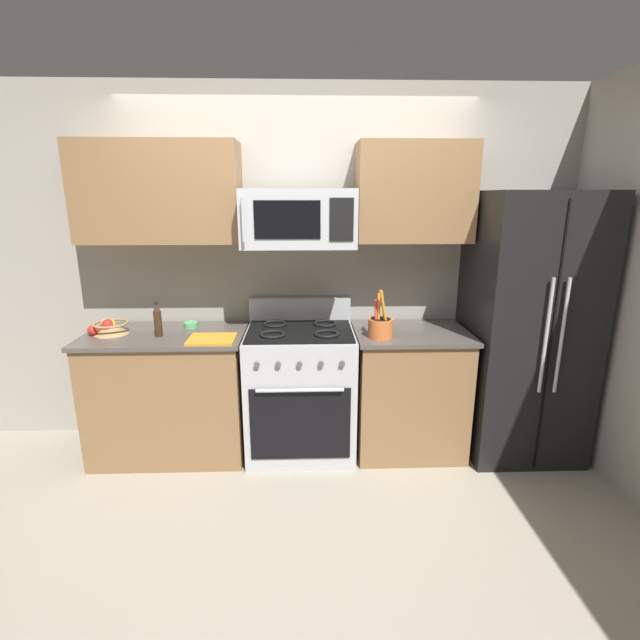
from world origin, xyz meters
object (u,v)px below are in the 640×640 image
refrigerator (525,327)px  apple_loose (93,330)px  cutting_board (212,339)px  prep_bowl (191,324)px  bottle_soy (158,321)px  range_oven (301,389)px  utensil_crock (380,326)px  fruit_basket (110,327)px  microwave (299,218)px

refrigerator → apple_loose: size_ratio=25.08×
cutting_board → prep_bowl: bearing=123.5°
bottle_soy → prep_bowl: 0.29m
range_oven → utensil_crock: utensil_crock is taller
apple_loose → cutting_board: 0.84m
utensil_crock → fruit_basket: bearing=175.6°
fruit_basket → apple_loose: bearing=-160.9°
refrigerator → utensil_crock: 1.06m
microwave → cutting_board: bearing=-160.9°
prep_bowl → refrigerator: bearing=-4.0°
apple_loose → prep_bowl: apple_loose is taller
microwave → bottle_soy: size_ratio=3.15×
prep_bowl → range_oven: bearing=-10.6°
range_oven → cutting_board: bearing=-163.4°
refrigerator → prep_bowl: size_ratio=18.12×
range_oven → refrigerator: refrigerator is taller
cutting_board → prep_bowl: size_ratio=2.95×
refrigerator → microwave: size_ratio=2.48×
prep_bowl → fruit_basket: bearing=-163.9°
range_oven → apple_loose: (-1.41, -0.04, 0.47)m
range_oven → fruit_basket: 1.39m
prep_bowl → utensil_crock: bearing=-12.2°
refrigerator → utensil_crock: bearing=-173.3°
range_oven → microwave: size_ratio=1.45×
range_oven → apple_loose: size_ratio=14.63×
microwave → bottle_soy: (-0.96, -0.10, -0.67)m
bottle_soy → utensil_crock: bearing=-2.8°
refrigerator → bottle_soy: bearing=-178.9°
microwave → cutting_board: microwave is taller
utensil_crock → bottle_soy: (-1.50, 0.07, 0.04)m
refrigerator → apple_loose: (-3.01, -0.02, 0.01)m
refrigerator → utensil_crock: size_ratio=5.58×
cutting_board → bottle_soy: bearing=164.5°
microwave → cutting_board: size_ratio=2.47×
utensil_crock → cutting_board: 1.13m
utensil_crock → cutting_board: (-1.12, -0.03, -0.07)m
utensil_crock → bottle_soy: 1.50m
cutting_board → fruit_basket: bearing=166.6°
refrigerator → apple_loose: 3.01m
microwave → fruit_basket: 1.50m
apple_loose → cutting_board: (0.83, -0.14, -0.03)m
range_oven → prep_bowl: bearing=169.4°
microwave → utensil_crock: 0.91m
range_oven → refrigerator: bearing=-0.6°
refrigerator → bottle_soy: refrigerator is taller
fruit_basket → microwave: bearing=1.2°
fruit_basket → prep_bowl: fruit_basket is taller
fruit_basket → prep_bowl: 0.54m
range_oven → utensil_crock: 0.76m
microwave → bottle_soy: microwave is taller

